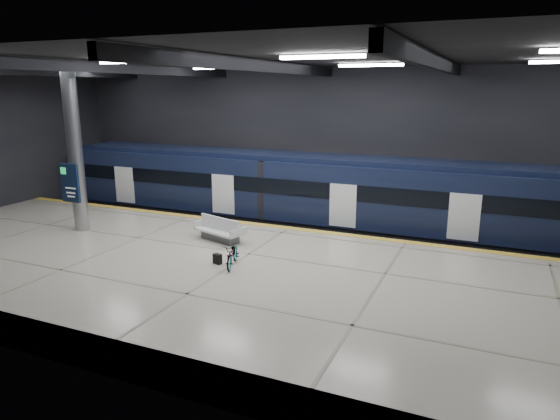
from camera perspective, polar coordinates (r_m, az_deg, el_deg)
The scene contains 10 objects.
ground at distance 19.56m, azimuth -2.16°, elevation -7.20°, with size 30.00×30.00×0.00m, color black.
room_shell at distance 18.31m, azimuth -2.33°, elevation 9.76°, with size 30.10×16.10×8.05m.
platform at distance 17.30m, azimuth -5.81°, elevation -8.18°, with size 30.00×11.00×1.10m, color #BEB7A1.
safety_strip at distance 21.59m, azimuth 0.98°, elevation -2.06°, with size 30.00×0.40×0.01m, color gold.
rails at distance 24.34m, azimuth 3.47°, elevation -2.76°, with size 30.00×1.52×0.16m.
train at distance 23.59m, azimuth 5.37°, elevation 1.63°, with size 29.40×2.84×3.79m.
bench at distance 19.89m, azimuth -6.88°, elevation -2.56°, with size 2.33×1.50×0.96m.
bicycle at distance 17.02m, azimuth -5.44°, elevation -5.10°, with size 0.54×1.56×0.82m, color #99999E.
pannier_bag at distance 17.38m, azimuth -7.16°, elevation -5.56°, with size 0.30×0.18×0.35m, color black.
info_column at distance 22.34m, azimuth -22.43°, elevation 6.23°, with size 0.90×0.78×6.90m.
Camera 1 is at (7.98, -16.42, 7.00)m, focal length 32.00 mm.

